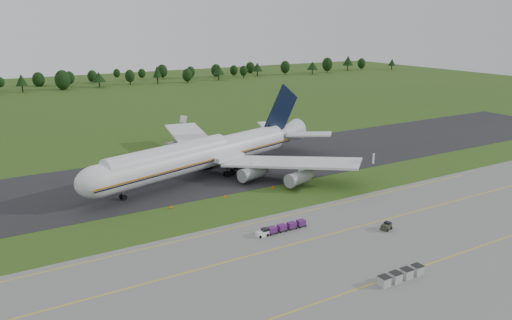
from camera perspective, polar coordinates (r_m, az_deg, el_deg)
ground at (r=111.03m, az=-1.18°, el=-5.16°), size 600.00×600.00×0.00m
apron at (r=85.60m, az=10.32°, el=-12.06°), size 300.00×52.00×0.06m
taxiway at (r=134.81m, az=-7.04°, el=-1.46°), size 300.00×40.00×0.08m
apron_markings at (r=90.37m, az=7.39°, el=-10.33°), size 300.00×30.20×0.01m
tree_line at (r=317.93m, az=-20.30°, el=8.74°), size 523.85×23.86×11.83m
aircraft at (r=130.15m, az=-5.97°, el=0.71°), size 75.43×70.78×21.25m
baggage_train at (r=97.35m, az=2.85°, el=-7.78°), size 11.06×1.41×1.36m
utility_cart at (r=101.34m, az=14.67°, el=-7.41°), size 2.45×1.88×1.19m
uld_row at (r=83.59m, az=16.25°, el=-12.53°), size 8.83×1.63×1.61m
edge_markers at (r=115.41m, az=-3.58°, el=-4.22°), size 26.84×0.30×0.60m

